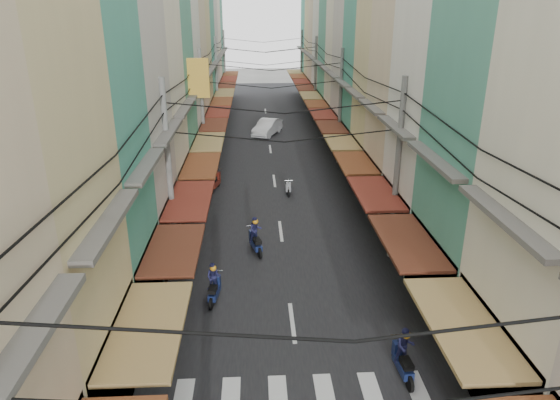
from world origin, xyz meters
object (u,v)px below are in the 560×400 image
object	(u,v)px
traffic_sign	(460,288)
bicycle	(459,300)
white_car	(267,135)
market_umbrella	(552,340)

from	to	relation	value
traffic_sign	bicycle	bearing A→B (deg)	63.28
white_car	market_umbrella	distance (m)	33.69
bicycle	white_car	bearing A→B (deg)	34.57
white_car	bicycle	distance (m)	28.54
white_car	bicycle	size ratio (longest dim) A/B	2.78
bicycle	traffic_sign	size ratio (longest dim) A/B	0.68
market_umbrella	traffic_sign	xyz separation A→B (m)	(-1.50, 2.98, -0.05)
white_car	market_umbrella	world-z (taller)	market_umbrella
market_umbrella	traffic_sign	bearing A→B (deg)	116.73
white_car	traffic_sign	bearing A→B (deg)	-56.98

